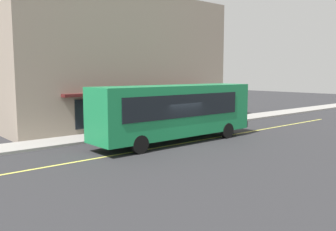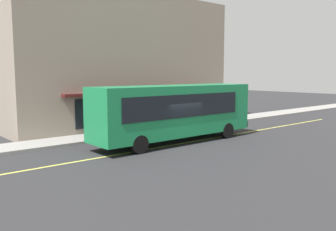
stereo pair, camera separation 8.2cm
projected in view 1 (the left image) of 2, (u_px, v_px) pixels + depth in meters
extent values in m
plane|color=#28282B|center=(177.00, 144.00, 21.30)|extent=(120.00, 120.00, 0.00)
cube|color=gray|center=(130.00, 133.00, 25.05)|extent=(80.00, 2.50, 0.15)
cube|color=#D8D14C|center=(177.00, 144.00, 21.30)|extent=(36.00, 0.16, 0.01)
cube|color=gray|center=(111.00, 62.00, 30.06)|extent=(18.58, 8.89, 10.35)
cube|color=#4C1919|center=(144.00, 92.00, 26.80)|extent=(13.00, 0.70, 0.20)
cube|color=black|center=(143.00, 109.00, 27.12)|extent=(11.15, 0.08, 2.00)
cube|color=#197F47|center=(175.00, 110.00, 21.67)|extent=(11.01, 2.52, 3.00)
cube|color=black|center=(233.00, 100.00, 25.15)|extent=(0.12, 2.10, 1.80)
cube|color=black|center=(158.00, 103.00, 22.40)|extent=(8.80, 0.08, 1.32)
cube|color=black|center=(186.00, 106.00, 20.48)|extent=(8.80, 0.08, 1.32)
cube|color=#0CF259|center=(234.00, 87.00, 25.09)|extent=(0.08, 1.90, 0.36)
cube|color=#2D2D33|center=(233.00, 122.00, 25.40)|extent=(0.17, 2.40, 0.40)
cylinder|color=black|center=(202.00, 127.00, 24.97)|extent=(1.00, 0.30, 1.00)
cylinder|color=black|center=(227.00, 131.00, 23.27)|extent=(1.00, 0.30, 1.00)
cylinder|color=black|center=(117.00, 138.00, 20.43)|extent=(1.00, 0.30, 1.00)
cylinder|color=black|center=(140.00, 144.00, 18.73)|extent=(1.00, 0.30, 1.00)
cylinder|color=#2D2D33|center=(97.00, 113.00, 22.21)|extent=(0.12, 0.12, 3.20)
cube|color=black|center=(95.00, 95.00, 22.22)|extent=(0.30, 0.30, 0.90)
sphere|color=red|center=(93.00, 90.00, 22.32)|extent=(0.18, 0.18, 0.18)
sphere|color=orange|center=(93.00, 95.00, 22.35)|extent=(0.18, 0.18, 0.18)
sphere|color=green|center=(93.00, 99.00, 22.38)|extent=(0.18, 0.18, 0.18)
cylinder|color=black|center=(101.00, 129.00, 23.50)|extent=(0.18, 0.18, 0.77)
cylinder|color=#26723F|center=(100.00, 119.00, 23.42)|extent=(0.34, 0.34, 0.61)
sphere|color=tan|center=(100.00, 113.00, 23.37)|extent=(0.21, 0.21, 0.21)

